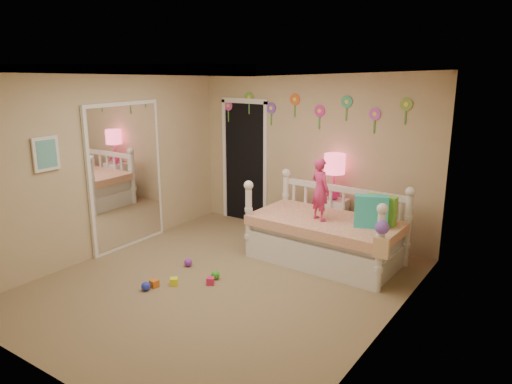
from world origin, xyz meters
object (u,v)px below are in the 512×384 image
Objects in this scene: child at (320,190)px; table_lamp at (334,169)px; daybed at (326,223)px; nightstand at (332,221)px.

child reaches higher than table_lamp.
table_lamp is (-0.23, 0.69, 0.58)m from daybed.
child is at bearing -78.29° from nightstand.
table_lamp is at bearing 110.07° from daybed.
daybed is 2.96× the size of nightstand.
table_lamp is at bearing 0.00° from nightstand.
child is 0.82m from table_lamp.
daybed is at bearing -72.38° from nightstand.
nightstand is (-0.18, 0.80, -0.68)m from child.
nightstand is at bearing 0.00° from table_lamp.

